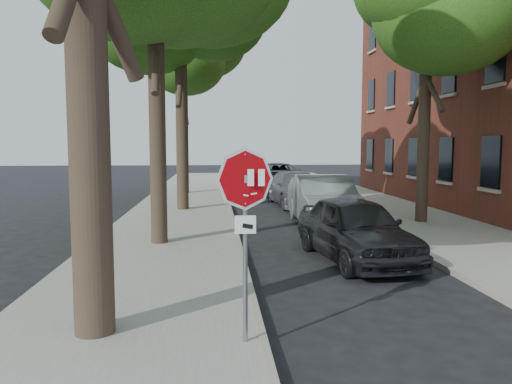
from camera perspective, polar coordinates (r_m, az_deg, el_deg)
ground at (r=7.15m, az=4.65°, el=-17.34°), size 120.00×120.00×0.00m
sidewalk_left at (r=18.75m, az=-9.02°, el=-2.89°), size 4.00×55.00×0.12m
sidewalk_right at (r=20.00m, az=16.08°, el=-2.51°), size 4.00×55.00×0.12m
curb_left at (r=18.71m, az=-2.74°, el=-2.83°), size 0.12×55.00×0.13m
curb_right at (r=19.37m, az=10.40°, el=-2.63°), size 0.12×55.00×0.13m
stop_sign at (r=6.54m, az=-1.24°, el=-1.75°), size 0.76×0.34×2.61m
tree_mid_b at (r=21.32m, az=-8.70°, el=19.62°), size 5.88×5.46×10.36m
tree_far at (r=28.01m, az=-8.31°, el=14.57°), size 5.29×4.91×9.33m
tree_right at (r=18.59m, az=18.82°, el=19.03°), size 5.29×4.91×9.33m
car_a at (r=12.12m, az=11.31°, el=-4.14°), size 2.36×4.69×1.53m
car_b at (r=17.14m, az=7.72°, el=-0.98°), size 1.86×5.20×1.71m
car_c at (r=22.55m, az=4.68°, el=0.38°), size 2.58×5.45×1.53m
car_d at (r=28.42m, az=2.50°, el=1.60°), size 3.42×6.32×1.68m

